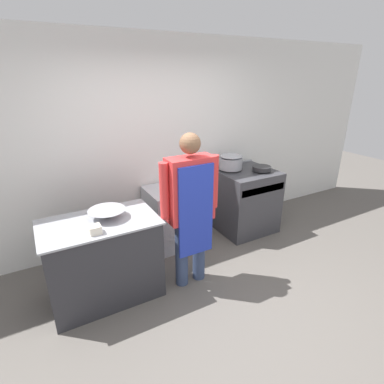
{
  "coord_description": "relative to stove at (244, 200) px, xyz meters",
  "views": [
    {
      "loc": [
        -1.5,
        -1.83,
        2.23
      ],
      "look_at": [
        0.08,
        1.0,
        0.94
      ],
      "focal_mm": 28.0,
      "sensor_mm": 36.0,
      "label": 1
    }
  ],
  "objects": [
    {
      "name": "ground_plane",
      "position": [
        -1.19,
        -1.38,
        -0.46
      ],
      "size": [
        14.0,
        14.0,
        0.0
      ],
      "primitive_type": "plane",
      "color": "#5B5651"
    },
    {
      "name": "wall_back",
      "position": [
        -1.19,
        0.47,
        0.89
      ],
      "size": [
        8.0,
        0.05,
        2.7
      ],
      "color": "white",
      "rests_on": "ground_plane"
    },
    {
      "name": "prep_counter",
      "position": [
        -2.22,
        -0.48,
        -0.02
      ],
      "size": [
        1.13,
        0.69,
        0.88
      ],
      "color": "#2D2D33",
      "rests_on": "ground_plane"
    },
    {
      "name": "stove",
      "position": [
        0.0,
        0.0,
        0.0
      ],
      "size": [
        0.8,
        0.78,
        0.94
      ],
      "color": "#38383D",
      "rests_on": "ground_plane"
    },
    {
      "name": "fridge_unit",
      "position": [
        -1.17,
        0.12,
        -0.05
      ],
      "size": [
        0.58,
        0.6,
        0.82
      ],
      "color": "silver",
      "rests_on": "ground_plane"
    },
    {
      "name": "person_cook",
      "position": [
        -1.32,
        -0.73,
        0.51
      ],
      "size": [
        0.67,
        0.24,
        1.7
      ],
      "color": "#38476B",
      "rests_on": "ground_plane"
    },
    {
      "name": "mixing_bowl",
      "position": [
        -2.12,
        -0.44,
        0.46
      ],
      "size": [
        0.37,
        0.37,
        0.09
      ],
      "color": "#9EA0A8",
      "rests_on": "prep_counter"
    },
    {
      "name": "plastic_tub",
      "position": [
        -2.29,
        -0.71,
        0.45
      ],
      "size": [
        0.1,
        0.1,
        0.08
      ],
      "color": "silver",
      "rests_on": "prep_counter"
    },
    {
      "name": "stock_pot",
      "position": [
        -0.18,
        0.14,
        0.59
      ],
      "size": [
        0.33,
        0.33,
        0.22
      ],
      "color": "#9EA0A8",
      "rests_on": "stove"
    },
    {
      "name": "saute_pan",
      "position": [
        0.16,
        -0.14,
        0.51
      ],
      "size": [
        0.26,
        0.26,
        0.06
      ],
      "color": "#262628",
      "rests_on": "stove"
    }
  ]
}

